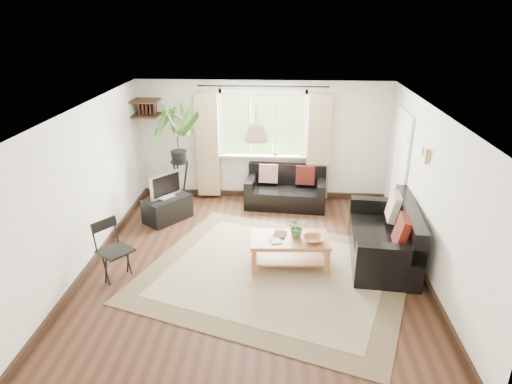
# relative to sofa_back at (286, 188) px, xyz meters

# --- Properties ---
(floor) EXTENTS (5.50, 5.50, 0.00)m
(floor) POSITION_rel_sofa_back_xyz_m (-0.48, -2.30, -0.37)
(floor) COLOR black
(floor) RESTS_ON ground
(ceiling) EXTENTS (5.50, 5.50, 0.00)m
(ceiling) POSITION_rel_sofa_back_xyz_m (-0.48, -2.30, 2.03)
(ceiling) COLOR white
(ceiling) RESTS_ON floor
(wall_back) EXTENTS (5.00, 0.02, 2.40)m
(wall_back) POSITION_rel_sofa_back_xyz_m (-0.48, 0.45, 0.83)
(wall_back) COLOR beige
(wall_back) RESTS_ON floor
(wall_front) EXTENTS (5.00, 0.02, 2.40)m
(wall_front) POSITION_rel_sofa_back_xyz_m (-0.48, -5.05, 0.83)
(wall_front) COLOR beige
(wall_front) RESTS_ON floor
(wall_left) EXTENTS (0.02, 5.50, 2.40)m
(wall_left) POSITION_rel_sofa_back_xyz_m (-2.98, -2.30, 0.83)
(wall_left) COLOR beige
(wall_left) RESTS_ON floor
(wall_right) EXTENTS (0.02, 5.50, 2.40)m
(wall_right) POSITION_rel_sofa_back_xyz_m (2.02, -2.30, 0.83)
(wall_right) COLOR beige
(wall_right) RESTS_ON floor
(rug) EXTENTS (4.55, 4.22, 0.02)m
(rug) POSITION_rel_sofa_back_xyz_m (-0.15, -2.54, -0.36)
(rug) COLOR beige
(rug) RESTS_ON floor
(window) EXTENTS (2.50, 0.16, 2.16)m
(window) POSITION_rel_sofa_back_xyz_m (-0.48, 0.41, 1.18)
(window) COLOR white
(window) RESTS_ON wall_back
(door) EXTENTS (0.06, 0.96, 2.06)m
(door) POSITION_rel_sofa_back_xyz_m (1.99, -0.60, 0.63)
(door) COLOR silver
(door) RESTS_ON wall_right
(corner_shelf) EXTENTS (0.50, 0.50, 0.34)m
(corner_shelf) POSITION_rel_sofa_back_xyz_m (-2.73, 0.20, 1.52)
(corner_shelf) COLOR black
(corner_shelf) RESTS_ON wall_back
(pendant_lamp) EXTENTS (0.36, 0.36, 0.54)m
(pendant_lamp) POSITION_rel_sofa_back_xyz_m (-0.48, -1.90, 1.68)
(pendant_lamp) COLOR beige
(pendant_lamp) RESTS_ON ceiling
(wall_sconce) EXTENTS (0.12, 0.12, 0.28)m
(wall_sconce) POSITION_rel_sofa_back_xyz_m (1.95, -2.00, 1.37)
(wall_sconce) COLOR beige
(wall_sconce) RESTS_ON wall_right
(sofa_back) EXTENTS (1.62, 0.91, 0.73)m
(sofa_back) POSITION_rel_sofa_back_xyz_m (0.00, 0.00, 0.00)
(sofa_back) COLOR black
(sofa_back) RESTS_ON floor
(sofa_right) EXTENTS (1.93, 1.08, 0.87)m
(sofa_right) POSITION_rel_sofa_back_xyz_m (1.50, -2.00, 0.07)
(sofa_right) COLOR black
(sofa_right) RESTS_ON floor
(coffee_table) EXTENTS (1.20, 0.70, 0.48)m
(coffee_table) POSITION_rel_sofa_back_xyz_m (0.06, -2.30, -0.13)
(coffee_table) COLOR brown
(coffee_table) RESTS_ON floor
(table_plant) EXTENTS (0.36, 0.34, 0.32)m
(table_plant) POSITION_rel_sofa_back_xyz_m (0.16, -2.24, 0.27)
(table_plant) COLOR #3C712D
(table_plant) RESTS_ON coffee_table
(bowl) EXTENTS (0.36, 0.36, 0.08)m
(bowl) POSITION_rel_sofa_back_xyz_m (0.40, -2.39, 0.15)
(bowl) COLOR brown
(bowl) RESTS_ON coffee_table
(book_a) EXTENTS (0.21, 0.25, 0.02)m
(book_a) POSITION_rel_sofa_back_xyz_m (-0.24, -2.42, 0.12)
(book_a) COLOR white
(book_a) RESTS_ON coffee_table
(book_b) EXTENTS (0.22, 0.27, 0.02)m
(book_b) POSITION_rel_sofa_back_xyz_m (-0.18, -2.18, 0.12)
(book_b) COLOR #552A22
(book_b) RESTS_ON coffee_table
(tv_stand) EXTENTS (0.89, 0.95, 0.45)m
(tv_stand) POSITION_rel_sofa_back_xyz_m (-2.19, -0.80, -0.14)
(tv_stand) COLOR black
(tv_stand) RESTS_ON floor
(tv) EXTENTS (0.57, 0.64, 0.50)m
(tv) POSITION_rel_sofa_back_xyz_m (-2.19, -0.80, 0.33)
(tv) COLOR #A5A5AA
(tv) RESTS_ON tv_stand
(palm_stand) EXTENTS (0.85, 0.85, 2.00)m
(palm_stand) POSITION_rel_sofa_back_xyz_m (-2.08, -0.10, 0.63)
(palm_stand) COLOR black
(palm_stand) RESTS_ON floor
(folding_chair) EXTENTS (0.64, 0.64, 0.89)m
(folding_chair) POSITION_rel_sofa_back_xyz_m (-2.44, -2.80, 0.08)
(folding_chair) COLOR black
(folding_chair) RESTS_ON floor
(sill_plant) EXTENTS (0.14, 0.10, 0.27)m
(sill_plant) POSITION_rel_sofa_back_xyz_m (-0.23, 0.33, 0.70)
(sill_plant) COLOR #2D6023
(sill_plant) RESTS_ON window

